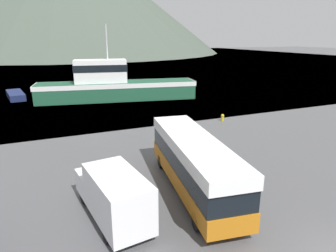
{
  "coord_description": "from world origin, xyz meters",
  "views": [
    {
      "loc": [
        -10.59,
        -6.25,
        8.75
      ],
      "look_at": [
        -1.77,
        14.35,
        2.0
      ],
      "focal_mm": 32.0,
      "sensor_mm": 36.0,
      "label": 1
    }
  ],
  "objects_px": {
    "fishing_boat": "(114,85)",
    "storage_bin": "(221,158)",
    "tour_bus": "(194,162)",
    "small_boat": "(16,95)",
    "delivery_van": "(113,194)"
  },
  "relations": [
    {
      "from": "tour_bus",
      "to": "delivery_van",
      "type": "height_order",
      "value": "tour_bus"
    },
    {
      "from": "delivery_van",
      "to": "fishing_boat",
      "type": "relative_size",
      "value": 0.28
    },
    {
      "from": "tour_bus",
      "to": "fishing_boat",
      "type": "distance_m",
      "value": 27.97
    },
    {
      "from": "delivery_van",
      "to": "fishing_boat",
      "type": "bearing_deg",
      "value": 69.41
    },
    {
      "from": "tour_bus",
      "to": "delivery_van",
      "type": "relative_size",
      "value": 1.67
    },
    {
      "from": "tour_bus",
      "to": "storage_bin",
      "type": "distance_m",
      "value": 4.38
    },
    {
      "from": "fishing_boat",
      "to": "delivery_van",
      "type": "bearing_deg",
      "value": -3.04
    },
    {
      "from": "fishing_boat",
      "to": "storage_bin",
      "type": "height_order",
      "value": "fishing_boat"
    },
    {
      "from": "fishing_boat",
      "to": "small_boat",
      "type": "height_order",
      "value": "fishing_boat"
    },
    {
      "from": "fishing_boat",
      "to": "storage_bin",
      "type": "distance_m",
      "value": 25.58
    },
    {
      "from": "tour_bus",
      "to": "fishing_boat",
      "type": "relative_size",
      "value": 0.47
    },
    {
      "from": "tour_bus",
      "to": "fishing_boat",
      "type": "xyz_separation_m",
      "value": [
        1.94,
        27.9,
        0.27
      ]
    },
    {
      "from": "small_boat",
      "to": "delivery_van",
      "type": "bearing_deg",
      "value": -89.04
    },
    {
      "from": "tour_bus",
      "to": "small_boat",
      "type": "xyz_separation_m",
      "value": [
        -11.14,
        34.58,
        -1.36
      ]
    },
    {
      "from": "fishing_boat",
      "to": "small_boat",
      "type": "distance_m",
      "value": 14.78
    }
  ]
}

